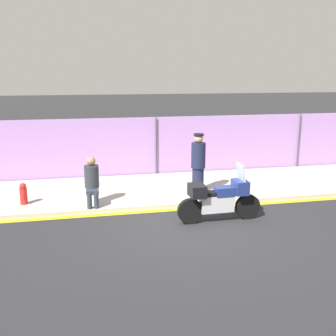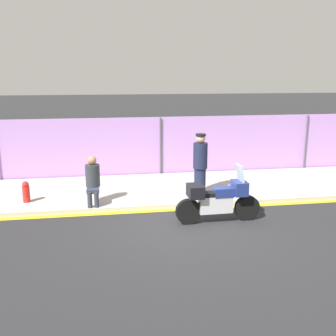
{
  "view_description": "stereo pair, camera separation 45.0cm",
  "coord_description": "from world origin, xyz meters",
  "px_view_note": "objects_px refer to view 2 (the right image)",
  "views": [
    {
      "loc": [
        -2.33,
        -8.74,
        3.6
      ],
      "look_at": [
        -0.29,
        1.09,
        1.16
      ],
      "focal_mm": 42.0,
      "sensor_mm": 36.0,
      "label": 1
    },
    {
      "loc": [
        -1.88,
        -8.82,
        3.6
      ],
      "look_at": [
        -0.29,
        1.09,
        1.16
      ],
      "focal_mm": 42.0,
      "sensor_mm": 36.0,
      "label": 2
    }
  ],
  "objects_px": {
    "motorcycle": "(218,200)",
    "person_seated_on_curb": "(93,178)",
    "fire_hydrant": "(26,192)",
    "officer_standing": "(200,163)"
  },
  "relations": [
    {
      "from": "motorcycle",
      "to": "officer_standing",
      "type": "bearing_deg",
      "value": 87.07
    },
    {
      "from": "person_seated_on_curb",
      "to": "officer_standing",
      "type": "bearing_deg",
      "value": 9.41
    },
    {
      "from": "motorcycle",
      "to": "person_seated_on_curb",
      "type": "bearing_deg",
      "value": 151.42
    },
    {
      "from": "person_seated_on_curb",
      "to": "fire_hydrant",
      "type": "bearing_deg",
      "value": 167.82
    },
    {
      "from": "motorcycle",
      "to": "person_seated_on_curb",
      "type": "distance_m",
      "value": 3.44
    },
    {
      "from": "motorcycle",
      "to": "fire_hydrant",
      "type": "relative_size",
      "value": 3.62
    },
    {
      "from": "motorcycle",
      "to": "person_seated_on_curb",
      "type": "xyz_separation_m",
      "value": [
        -3.05,
        1.57,
        0.27
      ]
    },
    {
      "from": "officer_standing",
      "to": "fire_hydrant",
      "type": "height_order",
      "value": "officer_standing"
    },
    {
      "from": "motorcycle",
      "to": "person_seated_on_curb",
      "type": "height_order",
      "value": "motorcycle"
    },
    {
      "from": "motorcycle",
      "to": "person_seated_on_curb",
      "type": "relative_size",
      "value": 1.64
    }
  ]
}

